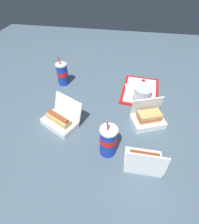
# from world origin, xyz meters

# --- Properties ---
(ground_plane) EXTENTS (3.20, 3.20, 0.00)m
(ground_plane) POSITION_xyz_m (0.00, 0.00, 0.00)
(ground_plane) COLOR #4C6070
(food_tray) EXTENTS (0.39, 0.29, 0.01)m
(food_tray) POSITION_xyz_m (-0.30, 0.20, 0.01)
(food_tray) COLOR red
(food_tray) RESTS_ON ground_plane
(cake_container) EXTENTS (0.13, 0.13, 0.08)m
(cake_container) POSITION_xyz_m (-0.21, 0.22, 0.05)
(cake_container) COLOR black
(cake_container) RESTS_ON food_tray
(ketchup_cup) EXTENTS (0.04, 0.04, 0.02)m
(ketchup_cup) POSITION_xyz_m (-0.39, 0.22, 0.03)
(ketchup_cup) COLOR white
(ketchup_cup) RESTS_ON food_tray
(napkin_stack) EXTENTS (0.11, 0.11, 0.00)m
(napkin_stack) POSITION_xyz_m (-0.32, 0.14, 0.02)
(napkin_stack) COLOR white
(napkin_stack) RESTS_ON food_tray
(plastic_fork) EXTENTS (0.11, 0.02, 0.00)m
(plastic_fork) POSITION_xyz_m (-0.39, 0.26, 0.02)
(plastic_fork) COLOR white
(plastic_fork) RESTS_ON food_tray
(clamshell_hotdog_center) EXTENTS (0.13, 0.18, 0.16)m
(clamshell_hotdog_center) POSITION_xyz_m (0.32, 0.22, 0.04)
(clamshell_hotdog_center) COLOR white
(clamshell_hotdog_center) RESTS_ON ground_plane
(clamshell_sandwich_back) EXTENTS (0.19, 0.22, 0.16)m
(clamshell_sandwich_back) POSITION_xyz_m (0.03, 0.25, 0.04)
(clamshell_sandwich_back) COLOR white
(clamshell_sandwich_back) RESTS_ON ground_plane
(clamshell_hotdog_corner) EXTENTS (0.24, 0.26, 0.16)m
(clamshell_hotdog_corner) POSITION_xyz_m (0.13, -0.27, 0.04)
(clamshell_hotdog_corner) COLOR white
(clamshell_hotdog_corner) RESTS_ON ground_plane
(soda_cup_front) EXTENTS (0.09, 0.09, 0.23)m
(soda_cup_front) POSITION_xyz_m (-0.30, -0.39, 0.09)
(soda_cup_front) COLOR #1938B7
(soda_cup_front) RESTS_ON ground_plane
(soda_cup_back) EXTENTS (0.09, 0.09, 0.24)m
(soda_cup_back) POSITION_xyz_m (0.27, 0.04, 0.09)
(soda_cup_back) COLOR #1938B7
(soda_cup_back) RESTS_ON ground_plane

